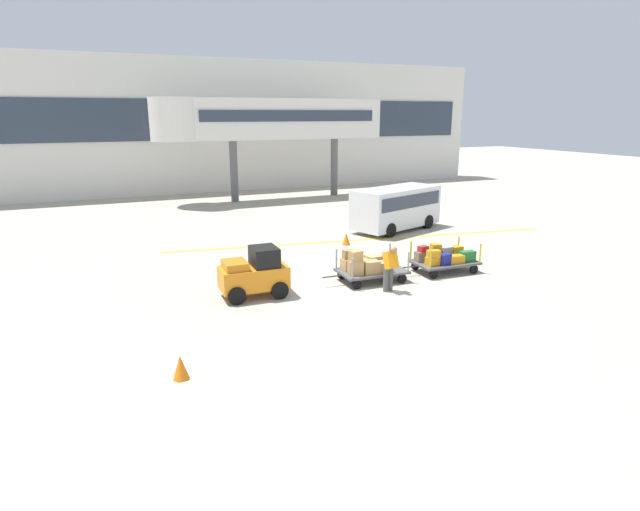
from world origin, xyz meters
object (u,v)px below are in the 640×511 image
at_px(baggage_cart_middle, 444,258).
at_px(safety_cone_near, 346,239).
at_px(safety_cone_far, 181,367).
at_px(shuttle_van, 396,205).
at_px(baggage_cart_lead, 368,266).
at_px(baggage_tug, 255,274).
at_px(baggage_handler, 390,266).

bearing_deg(baggage_cart_middle, safety_cone_near, 105.50).
bearing_deg(safety_cone_far, shuttle_van, 42.04).
distance_m(baggage_cart_lead, safety_cone_near, 5.29).
bearing_deg(baggage_tug, safety_cone_far, -124.25).
distance_m(baggage_cart_lead, baggage_cart_middle, 3.11).
bearing_deg(baggage_tug, shuttle_van, 35.55).
height_order(shuttle_van, safety_cone_near, shuttle_van).
bearing_deg(baggage_tug, baggage_handler, -18.21).
distance_m(baggage_tug, baggage_cart_lead, 4.02).
bearing_deg(safety_cone_near, baggage_cart_middle, -74.50).
distance_m(baggage_tug, baggage_handler, 4.36).
relative_size(baggage_tug, safety_cone_far, 3.88).
bearing_deg(baggage_cart_lead, baggage_tug, 178.31).
bearing_deg(safety_cone_far, baggage_cart_middle, 22.89).
xyz_separation_m(baggage_cart_lead, baggage_handler, (0.12, -1.24, 0.32)).
xyz_separation_m(baggage_tug, baggage_cart_lead, (4.01, -0.12, -0.20)).
bearing_deg(safety_cone_far, safety_cone_near, 47.00).
distance_m(baggage_cart_middle, shuttle_van, 7.31).
bearing_deg(baggage_handler, safety_cone_far, -156.24).
bearing_deg(baggage_cart_middle, baggage_tug, 178.16).
bearing_deg(baggage_cart_lead, baggage_cart_middle, -2.04).
relative_size(baggage_cart_lead, baggage_handler, 1.93).
height_order(baggage_handler, safety_cone_near, baggage_handler).
relative_size(baggage_tug, baggage_cart_middle, 0.71).
bearing_deg(baggage_handler, baggage_cart_middle, 20.74).
distance_m(baggage_handler, safety_cone_far, 7.92).
relative_size(baggage_cart_middle, shuttle_van, 0.59).
bearing_deg(baggage_tug, baggage_cart_middle, -1.84).
height_order(safety_cone_near, safety_cone_far, same).
height_order(baggage_cart_middle, safety_cone_far, baggage_cart_middle).
xyz_separation_m(shuttle_van, safety_cone_far, (-12.46, -11.24, -0.96)).
bearing_deg(baggage_cart_lead, safety_cone_near, 71.34).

